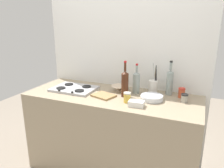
{
  "coord_description": "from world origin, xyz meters",
  "views": [
    {
      "loc": [
        0.83,
        -1.96,
        1.66
      ],
      "look_at": [
        0.0,
        0.0,
        1.02
      ],
      "focal_mm": 34.84,
      "sensor_mm": 36.0,
      "label": 1
    }
  ],
  "objects_px": {
    "wine_bottle_leftmost": "(125,83)",
    "utensil_crock": "(153,86)",
    "mixing_bowl": "(120,88)",
    "condiment_jar_front": "(182,93)",
    "cutting_board": "(104,96)",
    "wine_bottle_mid_right": "(170,82)",
    "condiment_jar_spare": "(127,97)",
    "wine_bottle_mid_left": "(136,82)",
    "condiment_jar_rear": "(184,98)",
    "stovetop_hob": "(74,89)",
    "plate_stack": "(152,98)",
    "butter_dish": "(136,104)"
  },
  "relations": [
    {
      "from": "wine_bottle_leftmost",
      "to": "condiment_jar_front",
      "type": "relative_size",
      "value": 3.67
    },
    {
      "from": "wine_bottle_mid_right",
      "to": "condiment_jar_rear",
      "type": "height_order",
      "value": "wine_bottle_mid_right"
    },
    {
      "from": "mixing_bowl",
      "to": "wine_bottle_leftmost",
      "type": "bearing_deg",
      "value": -53.47
    },
    {
      "from": "stovetop_hob",
      "to": "wine_bottle_mid_left",
      "type": "xyz_separation_m",
      "value": [
        0.67,
        0.16,
        0.11
      ]
    },
    {
      "from": "plate_stack",
      "to": "condiment_jar_rear",
      "type": "bearing_deg",
      "value": 12.55
    },
    {
      "from": "mixing_bowl",
      "to": "condiment_jar_front",
      "type": "height_order",
      "value": "condiment_jar_front"
    },
    {
      "from": "cutting_board",
      "to": "stovetop_hob",
      "type": "bearing_deg",
      "value": 170.51
    },
    {
      "from": "wine_bottle_mid_right",
      "to": "utensil_crock",
      "type": "xyz_separation_m",
      "value": [
        -0.17,
        -0.01,
        -0.06
      ]
    },
    {
      "from": "wine_bottle_leftmost",
      "to": "wine_bottle_mid_right",
      "type": "distance_m",
      "value": 0.47
    },
    {
      "from": "mixing_bowl",
      "to": "condiment_jar_front",
      "type": "distance_m",
      "value": 0.64
    },
    {
      "from": "wine_bottle_leftmost",
      "to": "mixing_bowl",
      "type": "bearing_deg",
      "value": 126.53
    },
    {
      "from": "plate_stack",
      "to": "wine_bottle_leftmost",
      "type": "xyz_separation_m",
      "value": [
        -0.28,
        -0.0,
        0.11
      ]
    },
    {
      "from": "wine_bottle_leftmost",
      "to": "utensil_crock",
      "type": "height_order",
      "value": "wine_bottle_leftmost"
    },
    {
      "from": "wine_bottle_mid_left",
      "to": "stovetop_hob",
      "type": "bearing_deg",
      "value": -166.27
    },
    {
      "from": "wine_bottle_mid_right",
      "to": "mixing_bowl",
      "type": "bearing_deg",
      "value": -169.46
    },
    {
      "from": "mixing_bowl",
      "to": "condiment_jar_spare",
      "type": "distance_m",
      "value": 0.34
    },
    {
      "from": "stovetop_hob",
      "to": "wine_bottle_leftmost",
      "type": "distance_m",
      "value": 0.61
    },
    {
      "from": "wine_bottle_mid_right",
      "to": "butter_dish",
      "type": "relative_size",
      "value": 2.55
    },
    {
      "from": "butter_dish",
      "to": "condiment_jar_spare",
      "type": "relative_size",
      "value": 1.43
    },
    {
      "from": "stovetop_hob",
      "to": "utensil_crock",
      "type": "distance_m",
      "value": 0.87
    },
    {
      "from": "plate_stack",
      "to": "butter_dish",
      "type": "bearing_deg",
      "value": -114.11
    },
    {
      "from": "utensil_crock",
      "to": "cutting_board",
      "type": "xyz_separation_m",
      "value": [
        -0.44,
        -0.31,
        -0.07
      ]
    },
    {
      "from": "stovetop_hob",
      "to": "mixing_bowl",
      "type": "relative_size",
      "value": 2.44
    },
    {
      "from": "plate_stack",
      "to": "wine_bottle_mid_right",
      "type": "bearing_deg",
      "value": 61.76
    },
    {
      "from": "wine_bottle_mid_left",
      "to": "condiment_jar_front",
      "type": "xyz_separation_m",
      "value": [
        0.46,
        0.05,
        -0.07
      ]
    },
    {
      "from": "cutting_board",
      "to": "utensil_crock",
      "type": "bearing_deg",
      "value": 35.34
    },
    {
      "from": "utensil_crock",
      "to": "butter_dish",
      "type": "bearing_deg",
      "value": -97.11
    },
    {
      "from": "cutting_board",
      "to": "mixing_bowl",
      "type": "bearing_deg",
      "value": 68.02
    },
    {
      "from": "condiment_jar_front",
      "to": "plate_stack",
      "type": "bearing_deg",
      "value": -143.82
    },
    {
      "from": "butter_dish",
      "to": "plate_stack",
      "type": "bearing_deg",
      "value": 65.89
    },
    {
      "from": "plate_stack",
      "to": "wine_bottle_mid_left",
      "type": "xyz_separation_m",
      "value": [
        -0.2,
        0.14,
        0.1
      ]
    },
    {
      "from": "butter_dish",
      "to": "stovetop_hob",
      "type": "bearing_deg",
      "value": 166.56
    },
    {
      "from": "condiment_jar_front",
      "to": "cutting_board",
      "type": "relative_size",
      "value": 0.46
    },
    {
      "from": "condiment_jar_front",
      "to": "condiment_jar_rear",
      "type": "bearing_deg",
      "value": -72.4
    },
    {
      "from": "wine_bottle_leftmost",
      "to": "cutting_board",
      "type": "relative_size",
      "value": 1.69
    },
    {
      "from": "plate_stack",
      "to": "wine_bottle_mid_left",
      "type": "relative_size",
      "value": 0.69
    },
    {
      "from": "mixing_bowl",
      "to": "condiment_jar_rear",
      "type": "distance_m",
      "value": 0.69
    },
    {
      "from": "plate_stack",
      "to": "wine_bottle_mid_left",
      "type": "bearing_deg",
      "value": 144.96
    },
    {
      "from": "wine_bottle_leftmost",
      "to": "utensil_crock",
      "type": "xyz_separation_m",
      "value": [
        0.24,
        0.22,
        -0.06
      ]
    },
    {
      "from": "wine_bottle_leftmost",
      "to": "wine_bottle_mid_right",
      "type": "relative_size",
      "value": 1.03
    },
    {
      "from": "wine_bottle_mid_left",
      "to": "condiment_jar_rear",
      "type": "xyz_separation_m",
      "value": [
        0.5,
        -0.08,
        -0.08
      ]
    },
    {
      "from": "plate_stack",
      "to": "utensil_crock",
      "type": "distance_m",
      "value": 0.23
    },
    {
      "from": "wine_bottle_mid_left",
      "to": "condiment_jar_spare",
      "type": "height_order",
      "value": "wine_bottle_mid_left"
    },
    {
      "from": "plate_stack",
      "to": "cutting_board",
      "type": "bearing_deg",
      "value": -169.53
    },
    {
      "from": "cutting_board",
      "to": "wine_bottle_mid_right",
      "type": "bearing_deg",
      "value": 28.2
    },
    {
      "from": "wine_bottle_mid_left",
      "to": "condiment_jar_front",
      "type": "height_order",
      "value": "wine_bottle_mid_left"
    },
    {
      "from": "wine_bottle_mid_right",
      "to": "plate_stack",
      "type": "bearing_deg",
      "value": -118.24
    },
    {
      "from": "condiment_jar_spare",
      "to": "wine_bottle_mid_left",
      "type": "bearing_deg",
      "value": 90.08
    },
    {
      "from": "condiment_jar_front",
      "to": "wine_bottle_mid_left",
      "type": "bearing_deg",
      "value": -174.31
    },
    {
      "from": "wine_bottle_mid_left",
      "to": "cutting_board",
      "type": "distance_m",
      "value": 0.38
    }
  ]
}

